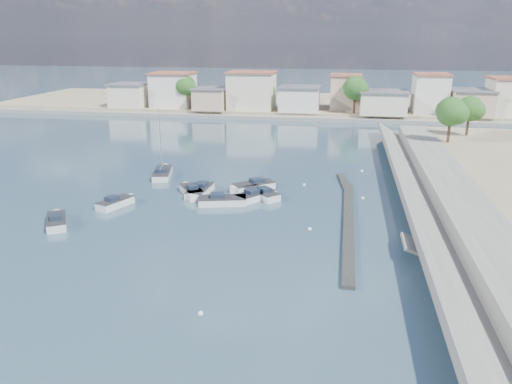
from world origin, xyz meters
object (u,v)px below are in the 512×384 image
at_px(motorboat_f, 191,191).
at_px(motorboat_g, 199,192).
at_px(motorboat_b, 257,196).
at_px(sailboat, 163,173).
at_px(motorboat_h, 225,201).
at_px(motorboat_c, 260,194).
at_px(motorboat_d, 251,187).
at_px(motorboat_a, 57,221).
at_px(motorboat_e, 117,203).

xyz_separation_m(motorboat_f, motorboat_g, (1.08, -0.24, 0.00)).
bearing_deg(motorboat_b, sailboat, 152.02).
distance_m(motorboat_g, sailboat, 9.96).
bearing_deg(motorboat_h, sailboat, 137.57).
relative_size(motorboat_b, motorboat_g, 0.86).
height_order(motorboat_c, sailboat, sailboat).
bearing_deg(motorboat_g, motorboat_c, 4.54).
bearing_deg(motorboat_d, motorboat_a, -138.61).
relative_size(motorboat_g, sailboat, 0.64).
bearing_deg(motorboat_h, motorboat_g, 143.54).
xyz_separation_m(motorboat_e, motorboat_f, (6.55, 5.58, -0.00)).
bearing_deg(sailboat, motorboat_d, -17.91).
distance_m(motorboat_b, motorboat_d, 3.51).
bearing_deg(motorboat_a, motorboat_e, 61.68).
distance_m(motorboat_c, motorboat_d, 2.87).
height_order(motorboat_d, motorboat_h, same).
xyz_separation_m(motorboat_f, motorboat_h, (4.78, -2.97, 0.00)).
bearing_deg(motorboat_f, motorboat_h, -31.89).
bearing_deg(motorboat_g, motorboat_a, -133.58).
bearing_deg(motorboat_d, motorboat_f, -157.30).
height_order(motorboat_d, motorboat_e, same).
height_order(motorboat_a, motorboat_g, same).
relative_size(motorboat_d, motorboat_f, 1.13).
distance_m(motorboat_c, motorboat_g, 7.05).
relative_size(motorboat_c, motorboat_g, 0.82).
bearing_deg(motorboat_e, motorboat_f, 40.40).
bearing_deg(motorboat_b, motorboat_e, -160.65).
bearing_deg(sailboat, motorboat_a, -102.03).
xyz_separation_m(motorboat_a, motorboat_d, (16.51, 14.55, -0.00)).
xyz_separation_m(motorboat_b, motorboat_d, (-1.26, 3.28, -0.00)).
bearing_deg(motorboat_g, motorboat_d, 28.57).
distance_m(motorboat_e, sailboat, 12.41).
height_order(motorboat_b, motorboat_e, same).
distance_m(motorboat_a, motorboat_g, 15.93).
bearing_deg(motorboat_c, motorboat_a, -146.11).
bearing_deg(motorboat_a, sailboat, 77.97).
relative_size(motorboat_b, motorboat_d, 0.96).
xyz_separation_m(motorboat_a, motorboat_f, (9.90, 11.78, -0.00)).
height_order(motorboat_a, motorboat_f, same).
relative_size(motorboat_e, sailboat, 0.51).
relative_size(motorboat_b, motorboat_e, 1.07).
relative_size(motorboat_d, motorboat_e, 1.12).
bearing_deg(sailboat, motorboat_c, -24.85).
xyz_separation_m(motorboat_a, motorboat_h, (14.68, 8.81, -0.00)).
bearing_deg(motorboat_d, motorboat_g, -151.43).
relative_size(motorboat_c, motorboat_h, 0.80).
height_order(motorboat_d, motorboat_g, same).
distance_m(motorboat_c, motorboat_h, 4.68).
xyz_separation_m(motorboat_d, sailboat, (-12.54, 4.06, 0.03)).
bearing_deg(motorboat_a, motorboat_f, 49.97).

